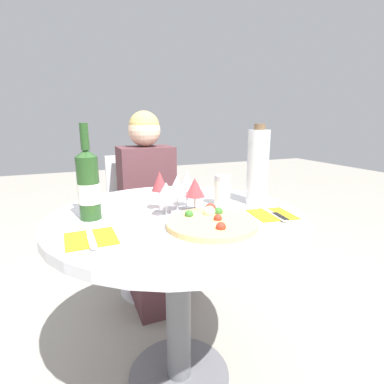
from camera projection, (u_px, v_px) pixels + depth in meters
ground_plane at (179, 377)px, 1.35m from camera, size 12.00×12.00×0.00m
dining_table at (178, 250)px, 1.20m from camera, size 0.99×0.99×0.77m
chair_behind_diner at (145, 226)px, 2.01m from camera, size 0.44×0.44×0.90m
seated_diner at (151, 217)px, 1.85m from camera, size 0.33×0.47×1.18m
pizza_large at (212, 222)px, 1.02m from camera, size 0.31×0.31×0.05m
wine_bottle at (88, 185)px, 1.07m from camera, size 0.08×0.08×0.34m
tall_carafe at (258, 167)px, 1.26m from camera, size 0.09×0.09×0.34m
sugar_shaker at (222, 191)px, 1.26m from camera, size 0.07×0.07×0.13m
wine_glass_back_left at (160, 182)px, 1.18m from camera, size 0.06×0.06×0.16m
wine_glass_front_right at (195, 188)px, 1.15m from camera, size 0.08×0.08×0.14m
wine_glass_center at (177, 186)px, 1.17m from camera, size 0.08×0.08×0.14m
wine_glass_back_right at (187, 181)px, 1.22m from camera, size 0.07×0.07×0.15m
wine_glass_front_left at (166, 192)px, 1.11m from camera, size 0.08×0.08×0.13m
place_setting_left at (91, 238)px, 0.91m from camera, size 0.15×0.19×0.01m
place_setting_right at (273, 214)px, 1.14m from camera, size 0.17×0.19×0.01m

